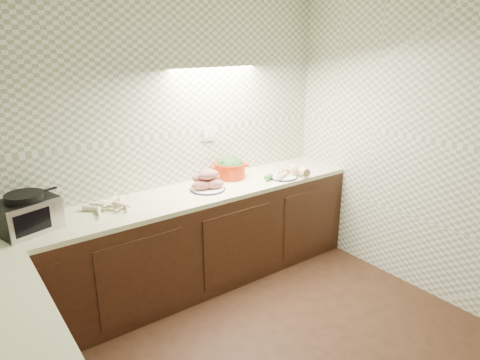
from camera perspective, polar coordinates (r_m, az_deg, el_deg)
room at (r=2.25m, az=8.23°, el=4.05°), size 3.60×3.60×2.60m
counter at (r=2.95m, az=-12.97°, el=-17.95°), size 3.60×3.60×0.90m
toaster_oven at (r=3.31m, az=-26.53°, el=-4.01°), size 0.45×0.39×0.27m
parsnip_pile at (r=3.47m, az=-16.65°, el=-3.45°), size 0.38×0.39×0.07m
sweet_potato_plate at (r=3.78m, az=-4.38°, el=-0.20°), size 0.32×0.31×0.19m
onion_bowl at (r=3.90m, az=-5.08°, el=-0.19°), size 0.13×0.13×0.10m
dutch_oven at (r=4.09m, az=-1.33°, el=1.66°), size 0.38×0.38×0.20m
veg_plate at (r=4.14m, az=6.45°, el=0.99°), size 0.45×0.30×0.13m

